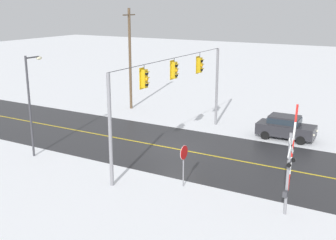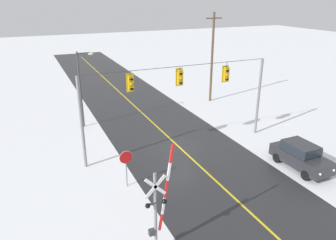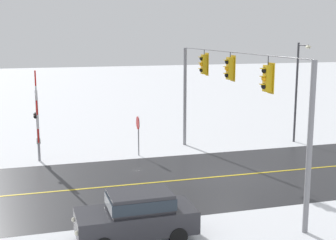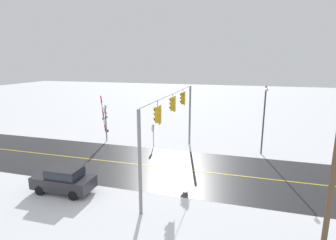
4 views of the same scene
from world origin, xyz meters
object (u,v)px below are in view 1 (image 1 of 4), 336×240
(utility_pole, at_px, (130,58))
(parked_car_charcoal, at_px, (285,126))
(streetlamp_near, at_px, (31,97))
(railroad_crossing, at_px, (289,167))
(stop_sign, at_px, (184,157))

(utility_pole, bearing_deg, parked_car_charcoal, -98.22)
(parked_car_charcoal, bearing_deg, streetlamp_near, 131.15)
(railroad_crossing, height_order, utility_pole, utility_pole)
(stop_sign, xyz_separation_m, parked_car_charcoal, (11.14, -2.49, -0.76))
(railroad_crossing, xyz_separation_m, utility_pole, (13.64, 18.28, 2.38))
(streetlamp_near, height_order, utility_pole, utility_pole)
(railroad_crossing, height_order, streetlamp_near, streetlamp_near)
(parked_car_charcoal, xyz_separation_m, streetlamp_near, (-11.53, 13.20, 2.96))
(utility_pole, bearing_deg, stop_sign, -136.50)
(stop_sign, distance_m, parked_car_charcoal, 11.44)
(parked_car_charcoal, xyz_separation_m, utility_pole, (2.19, 15.14, 3.78))
(railroad_crossing, bearing_deg, parked_car_charcoal, 15.36)
(stop_sign, height_order, utility_pole, utility_pole)
(parked_car_charcoal, bearing_deg, utility_pole, 81.78)
(parked_car_charcoal, bearing_deg, stop_sign, 167.38)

